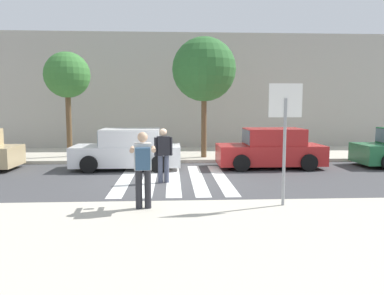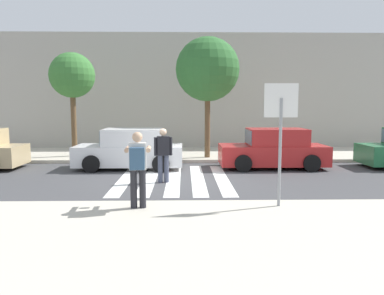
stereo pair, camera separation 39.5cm
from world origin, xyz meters
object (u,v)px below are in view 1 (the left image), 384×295
Objects in this scene: parked_car_red at (271,149)px; street_tree_west at (67,76)px; photographer_with_backpack at (143,163)px; pedestrian_crossing at (163,152)px; parked_car_white at (128,150)px; street_tree_center at (204,70)px; stop_sign at (285,117)px.

parked_car_red is 0.88× the size of street_tree_west.
photographer_with_backpack is 10.01m from street_tree_west.
pedestrian_crossing is 0.37× the size of street_tree_west.
pedestrian_crossing is at bearing -50.85° from street_tree_west.
parked_car_white is at bearing 117.98° from pedestrian_crossing.
street_tree_west is at bearing 162.62° from parked_car_red.
photographer_with_backpack is at bearing -126.30° from parked_car_red.
street_tree_center reaches higher than parked_car_white.
pedestrian_crossing is 0.42× the size of parked_car_red.
parked_car_red is at bearing 32.84° from pedestrian_crossing.
photographer_with_backpack reaches higher than parked_car_white.
pedestrian_crossing is (0.37, 3.48, -0.19)m from photographer_with_backpack.
street_tree_west is (-7.19, 8.69, 1.56)m from stop_sign.
street_tree_center is at bearing 139.18° from parked_car_red.
stop_sign reaches higher than photographer_with_backpack.
stop_sign is 11.38m from street_tree_west.
parked_car_red is 9.40m from street_tree_west.
parked_car_white is at bearing 180.00° from parked_car_red.
pedestrian_crossing is 0.42× the size of parked_car_white.
stop_sign is 0.53× the size of street_tree_center.
stop_sign is 1.62× the size of photographer_with_backpack.
street_tree_center is at bearing 75.98° from photographer_with_backpack.
photographer_with_backpack is 0.37× the size of street_tree_west.
photographer_with_backpack is at bearing -80.34° from parked_car_white.
stop_sign is 0.68× the size of parked_car_white.
parked_car_white is 0.78× the size of street_tree_center.
parked_car_white is 4.97m from street_tree_west.
photographer_with_backpack reaches higher than pedestrian_crossing.
stop_sign is at bearing -54.70° from parked_car_white.
photographer_with_backpack is at bearing -177.58° from stop_sign.
parked_car_red is at bearing 53.70° from photographer_with_backpack.
pedestrian_crossing is 4.95m from parked_car_red.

